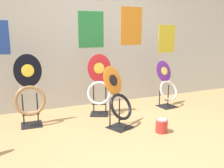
% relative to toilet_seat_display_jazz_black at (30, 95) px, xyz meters
% --- Properties ---
extents(ground_plane, '(14.00, 14.00, 0.00)m').
position_rel_toilet_seat_display_jazz_black_xyz_m(ground_plane, '(1.09, -1.31, -0.44)').
color(ground_plane, tan).
extents(wall_back, '(8.00, 0.07, 2.60)m').
position_rel_toilet_seat_display_jazz_black_xyz_m(wall_back, '(1.09, 0.68, 0.86)').
color(wall_back, silver).
rests_on(wall_back, ground_plane).
extents(toilet_seat_display_jazz_black, '(0.43, 0.29, 0.99)m').
position_rel_toilet_seat_display_jazz_black_xyz_m(toilet_seat_display_jazz_black, '(0.00, 0.00, 0.00)').
color(toilet_seat_display_jazz_black, black).
rests_on(toilet_seat_display_jazz_black, ground_plane).
extents(toilet_seat_display_orange_sun, '(0.47, 0.46, 0.84)m').
position_rel_toilet_seat_display_jazz_black_xyz_m(toilet_seat_display_orange_sun, '(1.08, -0.54, -0.04)').
color(toilet_seat_display_orange_sun, black).
rests_on(toilet_seat_display_orange_sun, ground_plane).
extents(toilet_seat_display_purple_note, '(0.38, 0.37, 0.79)m').
position_rel_toilet_seat_display_jazz_black_xyz_m(toilet_seat_display_purple_note, '(2.26, 0.01, -0.06)').
color(toilet_seat_display_purple_note, black).
rests_on(toilet_seat_display_purple_note, ground_plane).
extents(toilet_seat_display_crimson_swirl, '(0.41, 0.37, 0.95)m').
position_rel_toilet_seat_display_jazz_black_xyz_m(toilet_seat_display_crimson_swirl, '(1.04, 0.06, 0.02)').
color(toilet_seat_display_crimson_swirl, black).
rests_on(toilet_seat_display_crimson_swirl, ground_plane).
extents(paint_can, '(0.16, 0.16, 0.18)m').
position_rel_toilet_seat_display_jazz_black_xyz_m(paint_can, '(1.53, -0.94, -0.34)').
color(paint_can, red).
rests_on(paint_can, ground_plane).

